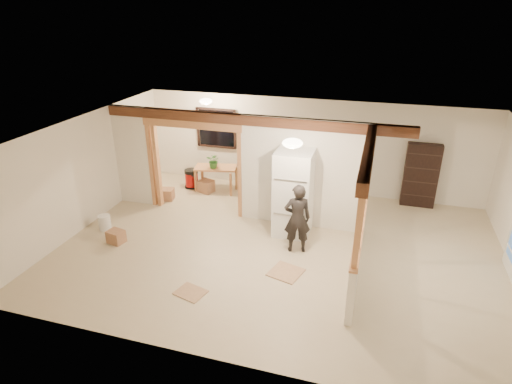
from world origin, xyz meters
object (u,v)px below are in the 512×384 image
(work_table, at_px, (216,179))
(shop_vac, at_px, (192,178))
(refrigerator, at_px, (293,193))
(woman, at_px, (297,219))
(bookshelf, at_px, (421,175))

(work_table, distance_m, shop_vac, 0.74)
(refrigerator, bearing_deg, woman, -71.82)
(woman, xyz_separation_m, work_table, (-2.72, 2.43, -0.40))
(work_table, xyz_separation_m, bookshelf, (5.22, 0.59, 0.46))
(woman, height_order, shop_vac, woman)
(refrigerator, relative_size, bookshelf, 1.18)
(bookshelf, bearing_deg, shop_vac, -174.54)
(woman, distance_m, bookshelf, 3.92)
(refrigerator, xyz_separation_m, shop_vac, (-3.22, 1.72, -0.69))
(woman, relative_size, work_table, 1.35)
(woman, bearing_deg, work_table, -58.79)
(bookshelf, bearing_deg, woman, -129.60)
(refrigerator, relative_size, shop_vac, 3.63)
(refrigerator, xyz_separation_m, bookshelf, (2.74, 2.29, -0.15))
(work_table, height_order, shop_vac, work_table)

